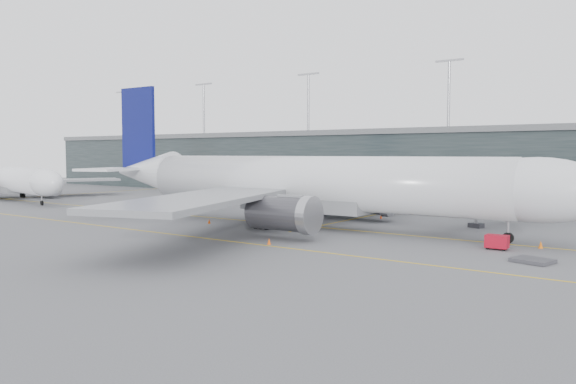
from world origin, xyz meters
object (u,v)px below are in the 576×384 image
Objects in this scene: jet_bridge at (516,191)px; gse_cart at (497,241)px; second_aircraft at (7,179)px; main_aircraft at (310,184)px.

gse_cart is (4.99, -29.03, -3.41)m from jet_bridge.
second_aircraft is at bearing -148.99° from jet_bridge.
second_aircraft is (-98.31, -25.07, 0.08)m from jet_bridge.
jet_bridge is 0.80× the size of second_aircraft.
main_aircraft is 1.35× the size of second_aircraft.
gse_cart is at bearing -63.55° from jet_bridge.
main_aircraft is 32.59m from jet_bridge.
main_aircraft is 77.63m from second_aircraft.
second_aircraft is 103.43m from gse_cart.
main_aircraft is at bearing -112.79° from jet_bridge.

